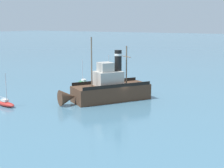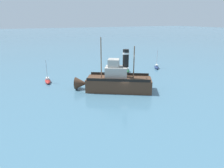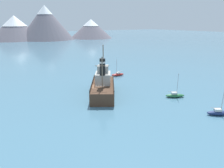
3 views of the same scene
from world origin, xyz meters
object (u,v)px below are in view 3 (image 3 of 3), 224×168
old_tugboat (103,86)px  sailboat_green (175,95)px  sailboat_navy (219,112)px  sailboat_red (118,74)px

old_tugboat → sailboat_green: size_ratio=2.86×
sailboat_navy → sailboat_green: same height
old_tugboat → sailboat_green: (11.20, -9.26, -1.40)m
old_tugboat → sailboat_red: 15.30m
old_tugboat → sailboat_green: old_tugboat is taller
old_tugboat → sailboat_red: bearing=44.6°
sailboat_navy → sailboat_green: (0.36, 9.23, 0.00)m
sailboat_navy → sailboat_red: bearing=90.0°
old_tugboat → sailboat_navy: size_ratio=2.86×
sailboat_green → old_tugboat: bearing=140.4°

